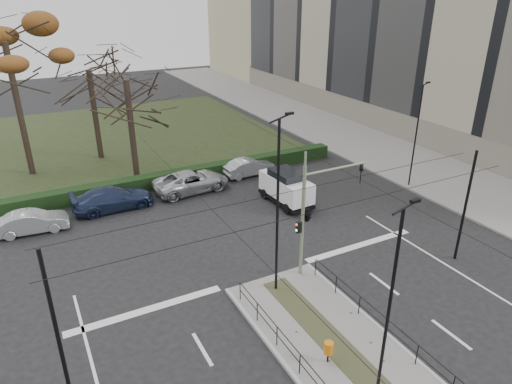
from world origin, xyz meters
The scene contains 21 objects.
ground centered at (0.00, 0.00, 0.00)m, with size 140.00×140.00×0.00m, color black.
median_island centered at (0.00, -2.50, 0.07)m, with size 4.40×15.00×0.14m, color slate.
sidewalk_east centered at (18.00, 22.00, 0.07)m, with size 8.00×90.00×0.14m, color slate.
park centered at (-6.00, 32.00, 0.05)m, with size 38.00×26.00×0.10m, color #222E17.
hedge centered at (-6.00, 18.60, 0.50)m, with size 38.00×1.00×1.00m, color black.
apartment_block centered at (27.97, 23.97, 10.39)m, with size 13.09×52.10×21.64m.
median_railing centered at (0.00, -2.60, 0.98)m, with size 4.14×13.24×0.92m.
catenary centered at (0.00, 1.62, 3.42)m, with size 20.00×34.00×6.00m.
traffic_light centered at (1.83, 4.50, 3.44)m, with size 3.92×2.16×5.68m.
litter_bin centered at (-0.79, -0.96, 0.79)m, with size 0.36×0.36×0.92m.
streetlamp_median_near centered at (-0.33, -3.15, 3.95)m, with size 0.63×0.13×7.49m.
streetlamp_median_far centered at (-0.19, 3.94, 4.40)m, with size 0.70×0.14×8.38m.
streetlamp_sidewalk centered at (14.52, 10.27, 3.85)m, with size 0.61×0.12×7.30m.
parked_car_second centered at (-9.89, 15.52, 0.65)m, with size 1.38×3.97×1.31m, color #A5A8AD.
parked_car_third centered at (-5.07, 16.44, 0.74)m, with size 2.06×5.07×1.47m, color #1F2A49.
parked_car_fourth centered at (0.40, 16.81, 0.73)m, with size 2.43×5.27×1.47m, color #A5A8AD.
white_van centered at (5.24, 12.05, 1.19)m, with size 2.12×4.25×2.27m.
rust_tree centered at (-9.32, 25.46, 9.73)m, with size 9.14×9.14×12.68m.
bare_tree_center centered at (-3.96, 26.80, 6.73)m, with size 6.99×6.99×9.51m.
bare_tree_near centered at (-2.48, 20.74, 6.83)m, with size 6.76×6.76×9.65m.
parked_car_fifth centered at (5.33, 17.61, 0.66)m, with size 1.39×3.98×1.31m, color #A5A8AD.
Camera 1 is at (-9.31, -11.32, 13.02)m, focal length 32.00 mm.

